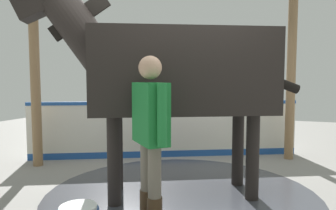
{
  "coord_description": "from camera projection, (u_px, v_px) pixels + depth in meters",
  "views": [
    {
      "loc": [
        -3.86,
        -1.14,
        1.47
      ],
      "look_at": [
        -0.56,
        0.07,
        1.18
      ],
      "focal_mm": 33.93,
      "sensor_mm": 36.0,
      "label": 1
    }
  ],
  "objects": [
    {
      "name": "ground_plane",
      "position": [
        188.0,
        193.0,
        4.12
      ],
      "size": [
        16.0,
        16.0,
        0.02
      ],
      "primitive_type": "cube",
      "color": "gray"
    },
    {
      "name": "roof_post_near",
      "position": [
        35.0,
        80.0,
        5.27
      ],
      "size": [
        0.16,
        0.16,
        2.91
      ],
      "primitive_type": "cylinder",
      "color": "olive",
      "rests_on": "ground"
    },
    {
      "name": "handler",
      "position": [
        150.0,
        129.0,
        3.09
      ],
      "size": [
        0.52,
        0.5,
        1.69
      ],
      "rotation": [
        0.0,
        0.0,
        5.48
      ],
      "color": "#47331E",
      "rests_on": "ground"
    },
    {
      "name": "wet_patch",
      "position": [
        181.0,
        193.0,
        4.07
      ],
      "size": [
        3.46,
        3.46,
        0.0
      ],
      "primitive_type": "cylinder",
      "color": "#42444C",
      "rests_on": "ground"
    },
    {
      "name": "barrier_wall",
      "position": [
        166.0,
        131.0,
        5.96
      ],
      "size": [
        2.29,
        4.56,
        1.05
      ],
      "color": "silver",
      "rests_on": "ground"
    },
    {
      "name": "roof_post_far",
      "position": [
        291.0,
        80.0,
        5.73
      ],
      "size": [
        0.16,
        0.16,
        2.91
      ],
      "primitive_type": "cylinder",
      "color": "olive",
      "rests_on": "ground"
    },
    {
      "name": "horse",
      "position": [
        172.0,
        71.0,
        3.93
      ],
      "size": [
        1.94,
        3.28,
        2.68
      ],
      "rotation": [
        0.0,
        0.0,
        2.03
      ],
      "color": "black",
      "rests_on": "ground"
    }
  ]
}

